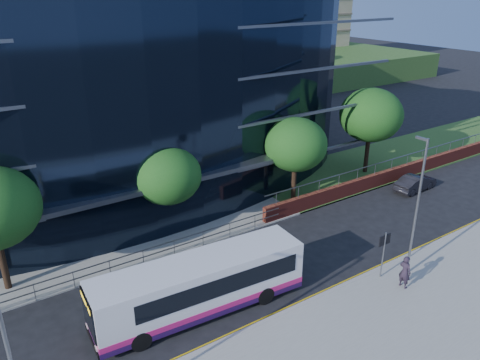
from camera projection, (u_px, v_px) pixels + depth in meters
ground at (300, 291)px, 25.18m from camera, size 200.00×200.00×0.00m
pavement_near at (372, 345)px, 21.32m from camera, size 80.00×8.00×0.15m
kerb at (313, 300)px, 24.38m from camera, size 80.00×0.25×0.16m
yellow_line_outer at (310, 299)px, 24.56m from camera, size 80.00×0.08×0.01m
yellow_line_inner at (308, 298)px, 24.68m from camera, size 80.00×0.08×0.01m
far_forecourt at (120, 237)px, 30.51m from camera, size 50.00×8.00×0.10m
grass_verge at (413, 152)px, 45.90m from camera, size 36.00×8.00×0.12m
glass_office at (88, 87)px, 36.00m from camera, size 44.00×23.10×16.00m
retaining_wall at (421, 166)px, 40.80m from camera, size 34.00×0.40×2.11m
guard_railings at (109, 265)px, 26.12m from camera, size 24.00×0.05×1.10m
apartment_block at (228, 10)px, 81.13m from camera, size 60.00×42.00×30.00m
street_sign at (384, 246)px, 25.44m from camera, size 0.85×0.09×2.80m
tree_far_b at (168, 176)px, 29.29m from camera, size 4.29×4.29×6.05m
tree_far_c at (296, 145)px, 33.91m from camera, size 4.62×4.62×6.51m
tree_far_d at (371, 115)px, 39.04m from camera, size 5.28×5.28×7.44m
tree_dist_e at (246, 66)px, 66.38m from camera, size 4.62×4.62×6.51m
tree_dist_f at (320, 58)px, 76.25m from camera, size 4.29×4.29×6.05m
streetlight_west at (10, 360)px, 14.61m from camera, size 0.15×0.77×8.00m
streetlight_east at (417, 205)px, 24.87m from camera, size 0.15×0.77×8.00m
city_bus at (202, 285)px, 23.14m from camera, size 10.98×3.19×2.93m
parked_car at (415, 183)px, 37.30m from camera, size 4.01×1.59×1.30m
pedestrian at (405, 272)px, 24.98m from camera, size 0.48×0.71×1.90m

